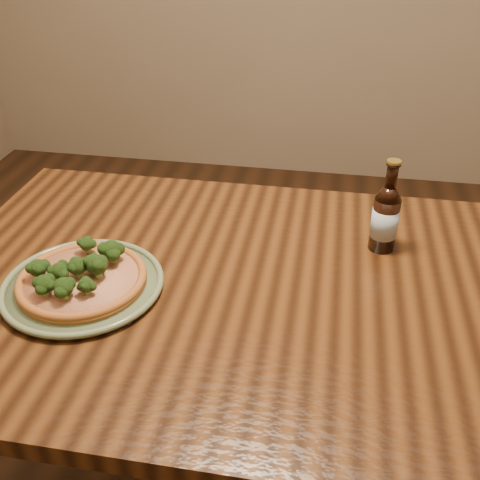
% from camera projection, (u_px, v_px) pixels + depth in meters
% --- Properties ---
extents(table, '(1.60, 0.90, 0.75)m').
position_uv_depth(table, '(303.00, 324.00, 1.20)').
color(table, '#47260F').
rests_on(table, ground).
extents(plate, '(0.33, 0.33, 0.02)m').
position_uv_depth(plate, '(83.00, 285.00, 1.15)').
color(plate, '#657550').
rests_on(plate, table).
extents(pizza, '(0.26, 0.26, 0.07)m').
position_uv_depth(pizza, '(81.00, 278.00, 1.14)').
color(pizza, '#A65E25').
rests_on(pizza, plate).
extents(beer_bottle, '(0.06, 0.06, 0.22)m').
position_uv_depth(beer_bottle, '(385.00, 217.00, 1.24)').
color(beer_bottle, black).
rests_on(beer_bottle, table).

